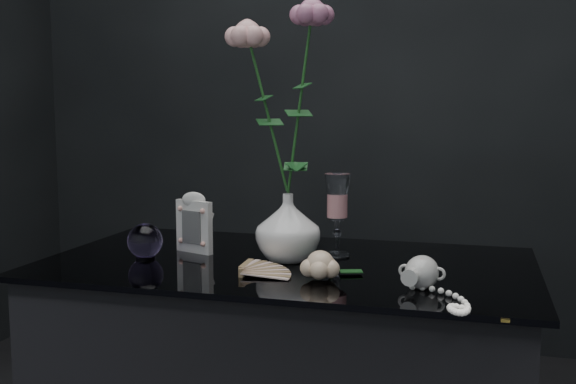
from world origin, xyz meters
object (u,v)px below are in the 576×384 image
(vase, at_px, (288,227))
(pearl_jar, at_px, (422,271))
(picture_frame, at_px, (194,222))
(paperweight, at_px, (145,241))
(wine_glass, at_px, (337,215))
(loose_rose, at_px, (320,265))

(vase, xyz_separation_m, pearl_jar, (0.30, -0.15, -0.04))
(picture_frame, bearing_deg, paperweight, -112.99)
(vase, xyz_separation_m, paperweight, (-0.31, -0.06, -0.03))
(wine_glass, xyz_separation_m, pearl_jar, (0.21, -0.22, -0.06))
(vase, relative_size, picture_frame, 1.05)
(picture_frame, distance_m, loose_rose, 0.38)
(vase, height_order, picture_frame, vase)
(pearl_jar, bearing_deg, loose_rose, -174.51)
(vase, bearing_deg, wine_glass, 38.68)
(vase, distance_m, wine_glass, 0.12)
(vase, xyz_separation_m, wine_glass, (0.09, 0.07, 0.02))
(vase, bearing_deg, loose_rose, -53.53)
(picture_frame, distance_m, paperweight, 0.12)
(paperweight, bearing_deg, picture_frame, 46.95)
(wine_glass, xyz_separation_m, picture_frame, (-0.32, -0.05, -0.02))
(picture_frame, relative_size, pearl_jar, 0.63)
(picture_frame, bearing_deg, vase, 14.28)
(wine_glass, distance_m, picture_frame, 0.33)
(loose_rose, xyz_separation_m, pearl_jar, (0.19, -0.01, 0.00))
(picture_frame, xyz_separation_m, paperweight, (-0.08, -0.09, -0.03))
(paperweight, height_order, loose_rose, paperweight)
(loose_rose, bearing_deg, wine_glass, 105.00)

